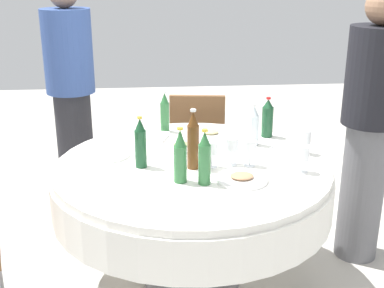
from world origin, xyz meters
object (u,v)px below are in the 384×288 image
at_px(person_far, 72,96).
at_px(wine_glass_north, 212,149).
at_px(bottle_green_outer, 205,159).
at_px(wine_glass_near, 250,148).
at_px(bottle_green_rear, 165,113).
at_px(plate_right, 107,155).
at_px(plate_south, 182,146).
at_px(bottle_green_inner, 180,157).
at_px(wine_glass_east, 232,145).
at_px(plate_mid, 242,178).
at_px(dining_table, 192,188).
at_px(wine_glass_front, 303,154).
at_px(bottle_brown_north, 193,141).
at_px(wine_glass_outer, 305,138).
at_px(plate_near, 211,134).
at_px(bottle_dark_green_front, 268,118).
at_px(person_inner, 370,125).
at_px(bottle_dark_green_east, 141,144).
at_px(bottle_clear_far, 254,126).
at_px(chair_outer, 198,137).

bearing_deg(person_far, wine_glass_north, -88.37).
bearing_deg(bottle_green_outer, wine_glass_near, 38.71).
height_order(bottle_green_rear, plate_right, bottle_green_rear).
distance_m(bottle_green_rear, plate_south, 0.36).
distance_m(bottle_green_inner, wine_glass_east, 0.35).
distance_m(plate_mid, plate_south, 0.56).
relative_size(dining_table, wine_glass_front, 10.79).
distance_m(wine_glass_east, plate_south, 0.39).
bearing_deg(bottle_brown_north, wine_glass_north, 2.11).
height_order(wine_glass_outer, wine_glass_near, wine_glass_near).
relative_size(bottle_green_outer, wine_glass_outer, 2.05).
distance_m(wine_glass_north, plate_near, 0.52).
relative_size(dining_table, bottle_dark_green_front, 6.01).
bearing_deg(bottle_green_rear, bottle_green_outer, -79.21).
xyz_separation_m(bottle_green_rear, plate_near, (0.28, -0.12, -0.11)).
relative_size(wine_glass_front, wine_glass_outer, 1.02).
bearing_deg(wine_glass_front, dining_table, 162.91).
bearing_deg(plate_mid, bottle_dark_green_front, 67.34).
xyz_separation_m(wine_glass_east, plate_mid, (0.02, -0.21, -0.10)).
distance_m(wine_glass_outer, person_inner, 0.44).
height_order(wine_glass_east, plate_near, wine_glass_east).
bearing_deg(bottle_dark_green_east, plate_south, 48.73).
bearing_deg(plate_right, wine_glass_front, -17.54).
xyz_separation_m(bottle_green_rear, wine_glass_near, (0.43, -0.63, -0.02)).
relative_size(wine_glass_east, wine_glass_outer, 1.11).
height_order(bottle_green_inner, person_inner, person_inner).
relative_size(dining_table, bottle_green_rear, 5.70).
bearing_deg(bottle_clear_far, wine_glass_front, -69.21).
relative_size(plate_right, chair_outer, 0.30).
xyz_separation_m(bottle_green_rear, plate_mid, (0.35, -0.83, -0.11)).
distance_m(bottle_dark_green_front, plate_right, 1.01).
distance_m(bottle_green_rear, wine_glass_near, 0.76).
relative_size(bottle_green_rear, bottle_green_outer, 0.94).
relative_size(wine_glass_east, wine_glass_front, 1.08).
bearing_deg(bottle_green_rear, bottle_green_inner, -86.75).
relative_size(bottle_brown_north, person_far, 0.19).
distance_m(dining_table, plate_near, 0.50).
bearing_deg(person_inner, bottle_dark_green_front, -121.21).
height_order(bottle_green_inner, plate_right, bottle_green_inner).
height_order(bottle_dark_green_east, plate_south, bottle_dark_green_east).
bearing_deg(bottle_dark_green_east, plate_right, 137.24).
height_order(wine_glass_front, person_inner, person_inner).
bearing_deg(bottle_green_outer, wine_glass_front, 11.36).
bearing_deg(dining_table, plate_south, 99.39).
bearing_deg(bottle_brown_north, plate_south, 96.94).
distance_m(dining_table, person_inner, 1.12).
xyz_separation_m(plate_south, person_inner, (1.11, -0.04, 0.11)).
bearing_deg(bottle_dark_green_east, plate_near, 47.79).
height_order(plate_near, plate_mid, same).
relative_size(wine_glass_near, plate_mid, 0.54).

